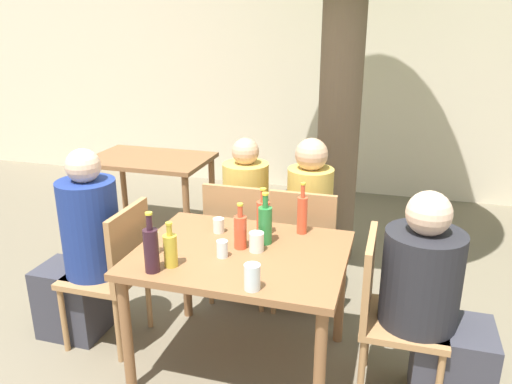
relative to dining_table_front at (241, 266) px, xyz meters
The scene contains 23 objects.
ground_plane 0.66m from the dining_table_front, ahead, with size 30.00×30.00×0.00m, color #706651.
cafe_building_wall 3.55m from the dining_table_front, 90.00° to the left, with size 10.00×0.08×2.80m.
dining_table_front is the anchor object (origin of this frame).
dining_table_back 2.22m from the dining_table_front, 130.84° to the left, with size 1.12×0.75×0.75m.
patio_chair_0 0.83m from the dining_table_front, behind, with size 0.44×0.44×0.92m.
patio_chair_1 0.83m from the dining_table_front, ahead, with size 0.44×0.44×0.92m.
patio_chair_2 0.74m from the dining_table_front, 108.80° to the left, with size 0.44×0.44×0.92m.
patio_chair_3 0.74m from the dining_table_front, 71.20° to the left, with size 0.44×0.44×0.92m.
person_seated_0 1.05m from the dining_table_front, behind, with size 0.58×0.35×1.27m.
person_seated_1 1.06m from the dining_table_front, ahead, with size 0.60×0.40×1.19m.
person_seated_2 0.96m from the dining_table_front, 104.17° to the left, with size 0.33×0.57×1.20m.
person_seated_3 0.96m from the dining_table_front, 75.80° to the left, with size 0.32×0.56×1.23m.
green_bottle_0 0.27m from the dining_table_front, 54.51° to the left, with size 0.08×0.08×0.31m.
soda_bottle_1 0.49m from the dining_table_front, 51.18° to the left, with size 0.06×0.06×0.32m.
soda_bottle_2 0.33m from the dining_table_front, 77.27° to the left, with size 0.08×0.08×0.29m.
oil_cruet_3 0.44m from the dining_table_front, 137.46° to the right, with size 0.07×0.07×0.25m.
wine_bottle_4 0.55m from the dining_table_front, 135.69° to the right, with size 0.08×0.08×0.32m.
soda_bottle_5 0.20m from the dining_table_front, 111.09° to the left, with size 0.07×0.07×0.27m.
drinking_glass_0 0.45m from the dining_table_front, 64.65° to the right, with size 0.08×0.08×0.13m.
drinking_glass_1 0.19m from the dining_table_front, 127.81° to the right, with size 0.06×0.06×0.09m.
drinking_glass_2 0.33m from the dining_table_front, 134.68° to the left, with size 0.07×0.07×0.09m.
drinking_glass_3 0.51m from the dining_table_front, 160.74° to the right, with size 0.07×0.07×0.12m.
drinking_glass_4 0.17m from the dining_table_front, 18.26° to the left, with size 0.08×0.08×0.11m.
Camera 1 is at (0.79, -2.40, 1.97)m, focal length 35.00 mm.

